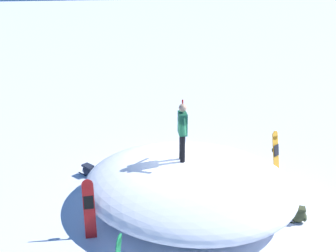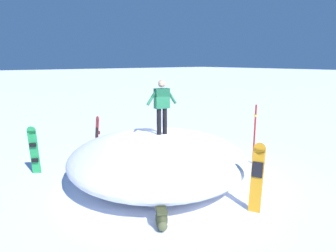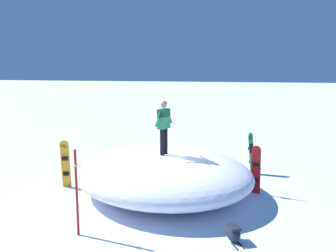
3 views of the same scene
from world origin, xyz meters
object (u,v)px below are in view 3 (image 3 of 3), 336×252
at_px(snowboarder_standing, 164,124).
at_px(backpack_near, 233,233).
at_px(snowboard_tertiary_upright, 251,153).
at_px(trail_marker_pole, 77,191).
at_px(backpack_far, 116,165).
at_px(snowboard_secondary_upright, 256,169).
at_px(snowboard_primary_upright, 65,163).

xyz_separation_m(snowboarder_standing, backpack_near, (2.42, 2.43, -2.08)).
xyz_separation_m(snowboard_tertiary_upright, trail_marker_pole, (6.37, -3.65, 0.28)).
height_order(backpack_far, trail_marker_pole, trail_marker_pole).
bearing_deg(trail_marker_pole, snowboard_tertiary_upright, 150.18).
bearing_deg(snowboard_secondary_upright, backpack_far, -101.54).
distance_m(snowboarder_standing, snowboard_tertiary_upright, 4.31).
height_order(snowboard_primary_upright, backpack_far, snowboard_primary_upright).
height_order(snowboard_primary_upright, backpack_near, snowboard_primary_upright).
bearing_deg(snowboard_secondary_upright, trail_marker_pole, -43.83).
xyz_separation_m(backpack_far, trail_marker_pole, (5.18, 1.46, 0.85)).
distance_m(backpack_near, backpack_far, 6.71).
relative_size(backpack_far, trail_marker_pole, 0.30).
xyz_separation_m(snowboard_secondary_upright, trail_marker_pole, (4.08, -3.92, 0.27)).
bearing_deg(backpack_near, snowboard_secondary_upright, 174.13).
xyz_separation_m(snowboard_secondary_upright, snowboard_tertiary_upright, (-2.29, -0.27, -0.01)).
xyz_separation_m(backpack_near, trail_marker_pole, (0.76, -3.58, 0.89)).
bearing_deg(snowboard_primary_upright, trail_marker_pole, 37.32).
xyz_separation_m(snowboarder_standing, backpack_far, (-2.00, -2.62, -2.05)).
height_order(snowboard_primary_upright, snowboard_tertiary_upright, snowboard_primary_upright).
distance_m(snowboarder_standing, backpack_far, 3.88).
height_order(backpack_near, trail_marker_pole, trail_marker_pole).
relative_size(snowboarder_standing, snowboard_tertiary_upright, 1.06).
bearing_deg(snowboard_secondary_upright, snowboard_tertiary_upright, -173.28).
bearing_deg(backpack_far, trail_marker_pole, 15.78).
height_order(snowboard_secondary_upright, snowboard_tertiary_upright, snowboard_secondary_upright).
bearing_deg(backpack_far, backpack_near, 48.77).
relative_size(snowboard_secondary_upright, backpack_far, 2.58).
xyz_separation_m(snowboard_secondary_upright, backpack_far, (-1.10, -5.38, -0.59)).
height_order(snowboarder_standing, backpack_near, snowboarder_standing).
bearing_deg(snowboard_tertiary_upright, backpack_far, -76.93).
relative_size(snowboard_primary_upright, backpack_near, 2.41).
relative_size(backpack_near, trail_marker_pole, 0.33).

